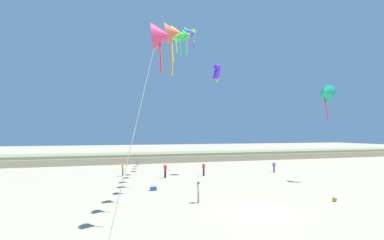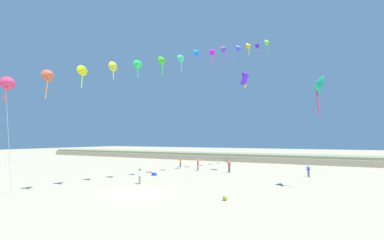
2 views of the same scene
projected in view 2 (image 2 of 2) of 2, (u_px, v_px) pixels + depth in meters
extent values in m
plane|color=tan|center=(140.00, 194.00, 22.27)|extent=(240.00, 240.00, 0.00)
cube|color=tan|center=(251.00, 158.00, 56.25)|extent=(120.00, 8.44, 1.13)
cube|color=gray|center=(251.00, 155.00, 56.31)|extent=(120.00, 7.17, 0.65)
cylinder|color=black|center=(198.00, 168.00, 38.72)|extent=(0.13, 0.13, 0.86)
cylinder|color=black|center=(198.00, 168.00, 38.87)|extent=(0.13, 0.13, 0.86)
cylinder|color=red|center=(198.00, 163.00, 38.85)|extent=(0.23, 0.23, 0.61)
cylinder|color=red|center=(198.00, 163.00, 38.66)|extent=(0.19, 0.22, 0.58)
cylinder|color=red|center=(198.00, 162.00, 39.05)|extent=(0.19, 0.22, 0.58)
sphere|color=beige|center=(198.00, 160.00, 38.88)|extent=(0.23, 0.23, 0.23)
cylinder|color=#474C56|center=(309.00, 174.00, 32.02)|extent=(0.11, 0.11, 0.75)
cylinder|color=#474C56|center=(308.00, 174.00, 32.11)|extent=(0.11, 0.11, 0.75)
cylinder|color=blue|center=(308.00, 169.00, 32.11)|extent=(0.20, 0.20, 0.53)
cylinder|color=blue|center=(310.00, 169.00, 31.99)|extent=(0.19, 0.13, 0.50)
cylinder|color=blue|center=(307.00, 169.00, 32.24)|extent=(0.19, 0.13, 0.50)
sphere|color=beige|center=(308.00, 166.00, 32.14)|extent=(0.20, 0.20, 0.20)
cylinder|color=#282D4C|center=(230.00, 170.00, 36.57)|extent=(0.12, 0.12, 0.84)
cylinder|color=#282D4C|center=(229.00, 169.00, 36.59)|extent=(0.12, 0.12, 0.84)
cylinder|color=red|center=(229.00, 164.00, 36.64)|extent=(0.22, 0.22, 0.60)
cylinder|color=red|center=(231.00, 164.00, 36.62)|extent=(0.22, 0.15, 0.57)
cylinder|color=red|center=(228.00, 164.00, 36.66)|extent=(0.22, 0.15, 0.57)
sphere|color=tan|center=(229.00, 161.00, 36.67)|extent=(0.23, 0.23, 0.23)
cylinder|color=gray|center=(140.00, 180.00, 27.06)|extent=(0.12, 0.12, 0.83)
cylinder|color=gray|center=(139.00, 180.00, 26.95)|extent=(0.12, 0.12, 0.83)
cylinder|color=white|center=(140.00, 173.00, 27.06)|extent=(0.22, 0.22, 0.59)
cylinder|color=white|center=(141.00, 173.00, 27.21)|extent=(0.12, 0.21, 0.56)
cylinder|color=white|center=(138.00, 173.00, 26.92)|extent=(0.12, 0.21, 0.56)
sphere|color=brown|center=(140.00, 169.00, 27.09)|extent=(0.22, 0.22, 0.22)
cylinder|color=#474C56|center=(180.00, 165.00, 43.62)|extent=(0.12, 0.12, 0.81)
cylinder|color=#474C56|center=(181.00, 165.00, 43.72)|extent=(0.12, 0.12, 0.81)
cylinder|color=orange|center=(180.00, 161.00, 43.73)|extent=(0.21, 0.21, 0.57)
cylinder|color=orange|center=(180.00, 160.00, 43.60)|extent=(0.14, 0.21, 0.55)
cylinder|color=orange|center=(181.00, 160.00, 43.86)|extent=(0.14, 0.21, 0.55)
sphere|color=tan|center=(180.00, 158.00, 43.76)|extent=(0.22, 0.22, 0.22)
cone|color=#E53567|center=(8.00, 82.00, 20.72)|extent=(1.09, 1.29, 1.16)
cylinder|color=#E53940|center=(6.00, 92.00, 20.55)|extent=(0.13, 0.23, 1.32)
cone|color=#D05B3D|center=(49.00, 74.00, 22.69)|extent=(1.07, 1.27, 1.18)
cylinder|color=orange|center=(47.00, 88.00, 22.50)|extent=(0.08, 0.27, 1.99)
cone|color=yellow|center=(84.00, 69.00, 25.11)|extent=(1.09, 1.26, 1.21)
cylinder|color=#B7E539|center=(82.00, 80.00, 24.93)|extent=(0.17, 0.25, 1.68)
cone|color=#CBD134|center=(115.00, 65.00, 27.45)|extent=(1.02, 1.25, 1.15)
cylinder|color=#B5E539|center=(113.00, 73.00, 27.28)|extent=(0.21, 0.15, 1.29)
cone|color=#27E053|center=(139.00, 64.00, 29.42)|extent=(1.24, 1.35, 1.17)
cylinder|color=#39E58B|center=(138.00, 72.00, 29.24)|extent=(0.16, 0.23, 1.48)
cone|color=green|center=(163.00, 60.00, 31.53)|extent=(1.03, 1.26, 1.15)
cylinder|color=#39E545|center=(162.00, 68.00, 31.35)|extent=(0.11, 0.10, 1.70)
cone|color=#3BD788|center=(182.00, 57.00, 33.78)|extent=(1.28, 1.38, 1.22)
cylinder|color=#39E5B7|center=(181.00, 65.00, 33.60)|extent=(0.09, 0.15, 1.66)
cone|color=#1E7AF2|center=(198.00, 52.00, 35.98)|extent=(1.19, 1.33, 1.19)
cylinder|color=blue|center=(197.00, 58.00, 35.82)|extent=(0.14, 0.18, 1.25)
cone|color=#D715ED|center=(213.00, 51.00, 38.34)|extent=(1.23, 1.35, 1.22)
cylinder|color=#E539CD|center=(213.00, 59.00, 38.14)|extent=(0.13, 0.17, 1.98)
cone|color=#6937C0|center=(225.00, 49.00, 40.19)|extent=(1.05, 1.25, 1.18)
cylinder|color=#A139E5|center=(224.00, 55.00, 40.01)|extent=(0.18, 0.10, 1.68)
cone|color=#404BEE|center=(240.00, 48.00, 42.51)|extent=(0.95, 1.24, 1.10)
cylinder|color=#5739E5|center=(239.00, 55.00, 42.31)|extent=(0.14, 0.17, 2.16)
cone|color=gold|center=(249.00, 46.00, 44.70)|extent=(1.01, 1.26, 1.12)
cylinder|color=yellow|center=(249.00, 51.00, 44.53)|extent=(0.10, 0.18, 1.52)
cone|color=#421EC1|center=(258.00, 45.00, 46.88)|extent=(1.29, 1.38, 1.22)
cylinder|color=#8839E5|center=(258.00, 50.00, 46.70)|extent=(0.21, 0.24, 1.49)
cone|color=#68EB31|center=(268.00, 42.00, 48.88)|extent=(1.06, 1.28, 1.11)
cylinder|color=#43E539|center=(268.00, 48.00, 48.69)|extent=(0.10, 0.16, 1.84)
cylinder|color=silver|center=(9.00, 139.00, 21.61)|extent=(1.94, 1.95, 9.41)
cone|color=#20C587|center=(317.00, 84.00, 24.73)|extent=(1.49, 2.14, 2.04)
cone|color=#E52D5C|center=(317.00, 84.00, 24.73)|extent=(0.86, 1.19, 1.13)
cylinder|color=#E52D5C|center=(318.00, 102.00, 24.60)|extent=(0.34, 0.49, 2.88)
cylinder|color=#5B23E6|center=(245.00, 80.00, 37.33)|extent=(1.46, 1.20, 1.91)
sphere|color=#5B23E6|center=(244.00, 74.00, 37.39)|extent=(0.78, 0.78, 0.78)
cone|color=#C4E52D|center=(245.00, 86.00, 37.26)|extent=(0.89, 0.89, 0.60)
sphere|color=black|center=(244.00, 73.00, 37.41)|extent=(0.16, 0.16, 0.16)
cube|color=blue|center=(154.00, 174.00, 33.44)|extent=(0.56, 0.40, 0.36)
cube|color=white|center=(154.00, 173.00, 33.46)|extent=(0.58, 0.41, 0.06)
cylinder|color=black|center=(154.00, 172.00, 33.47)|extent=(0.45, 0.03, 0.03)
sphere|color=orange|center=(225.00, 198.00, 19.77)|extent=(0.36, 0.36, 0.36)
cylinder|color=green|center=(225.00, 198.00, 19.77)|extent=(0.36, 0.36, 0.09)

